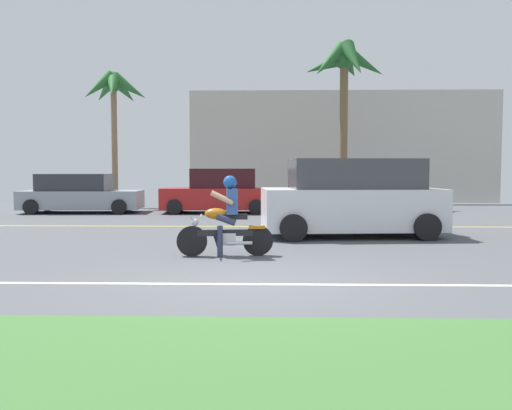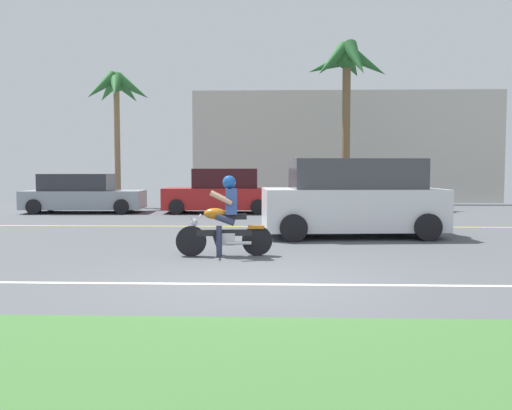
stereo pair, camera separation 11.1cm
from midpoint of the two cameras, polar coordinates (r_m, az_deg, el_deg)
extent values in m
cube|color=#4C4F54|center=(11.14, 0.66, -4.92)|extent=(56.00, 30.00, 0.04)
cube|color=#3D6B33|center=(4.24, -1.78, -18.84)|extent=(56.00, 3.80, 0.06)
cube|color=silver|center=(7.95, 0.09, -8.28)|extent=(50.40, 0.12, 0.01)
cube|color=yellow|center=(15.83, 1.07, -2.25)|extent=(50.40, 0.12, 0.01)
cylinder|color=black|center=(10.49, -6.49, -3.77)|extent=(0.59, 0.14, 0.58)
cylinder|color=black|center=(10.50, 0.41, -3.74)|extent=(0.59, 0.14, 0.58)
cylinder|color=#B7BAC1|center=(10.46, -5.97, -2.46)|extent=(0.26, 0.07, 0.51)
cube|color=black|center=(10.46, -3.04, -2.92)|extent=(1.06, 0.20, 0.12)
cube|color=#B7BAC1|center=(10.48, -2.77, -3.55)|extent=(0.33, 0.22, 0.23)
ellipsoid|color=#B76614|center=(10.42, -4.01, -0.91)|extent=(0.43, 0.23, 0.21)
cube|color=black|center=(10.43, -1.98, -1.22)|extent=(0.48, 0.26, 0.10)
cube|color=#B76614|center=(10.47, 0.31, -2.32)|extent=(0.32, 0.18, 0.06)
cylinder|color=#B7BAC1|center=(10.43, -5.55, -1.15)|extent=(0.09, 0.60, 0.03)
sphere|color=#B7BAC1|center=(10.45, -6.19, -1.79)|extent=(0.14, 0.14, 0.14)
cylinder|color=#B7BAC1|center=(10.37, -1.53, -4.00)|extent=(0.49, 0.11, 0.07)
cube|color=#334C8C|center=(10.41, -2.30, 0.38)|extent=(0.24, 0.33, 0.49)
sphere|color=#194C9E|center=(10.39, -2.52, 2.41)|extent=(0.25, 0.25, 0.25)
cylinder|color=#2D334C|center=(10.53, -2.95, -1.44)|extent=(0.40, 0.16, 0.24)
cylinder|color=#2D334C|center=(10.34, -2.93, -1.54)|extent=(0.40, 0.16, 0.24)
cylinder|color=#2D334C|center=(10.34, -3.57, -3.83)|extent=(0.12, 0.12, 0.59)
cylinder|color=#2D334C|center=(10.60, -3.78, -3.84)|extent=(0.21, 0.13, 0.33)
cylinder|color=tan|center=(10.60, -3.38, 0.83)|extent=(0.45, 0.13, 0.27)
cylinder|color=tan|center=(10.21, -3.37, 0.72)|extent=(0.45, 0.13, 0.27)
cube|color=silver|center=(13.73, 10.18, -0.40)|extent=(4.50, 2.33, 1.01)
cube|color=#414147|center=(13.71, 10.58, 3.23)|extent=(3.27, 1.95, 0.73)
cylinder|color=black|center=(15.12, 15.11, -1.46)|extent=(0.66, 0.27, 0.64)
cylinder|color=black|center=(14.46, 3.23, -1.57)|extent=(0.66, 0.27, 0.64)
cylinder|color=black|center=(13.28, 17.73, -2.22)|extent=(0.66, 0.27, 0.64)
cylinder|color=black|center=(12.53, 4.19, -2.40)|extent=(0.66, 0.27, 0.64)
cylinder|color=black|center=(14.41, 19.03, -0.15)|extent=(0.25, 0.59, 0.58)
cube|color=#8C939E|center=(21.94, -17.35, 0.55)|extent=(4.55, 1.97, 0.69)
cube|color=#2D2F36|center=(21.99, -18.05, 2.28)|extent=(2.67, 1.63, 0.64)
cylinder|color=black|center=(21.64, -22.08, -0.18)|extent=(0.57, 0.21, 0.56)
cylinder|color=black|center=(20.70, -13.75, -0.18)|extent=(0.57, 0.21, 0.56)
cylinder|color=black|center=(23.27, -20.53, 0.11)|extent=(0.57, 0.21, 0.56)
cylinder|color=black|center=(22.40, -12.76, 0.13)|extent=(0.57, 0.21, 0.56)
cube|color=#AD1E1E|center=(20.86, -3.73, 0.70)|extent=(4.21, 1.78, 0.80)
cube|color=#351116|center=(20.82, -3.06, 2.81)|extent=(2.45, 1.51, 0.74)
cylinder|color=black|center=(21.66, 0.41, 0.10)|extent=(0.56, 0.19, 0.56)
cylinder|color=black|center=(21.88, -7.48, 0.10)|extent=(0.56, 0.19, 0.56)
cylinder|color=black|center=(19.97, 0.38, -0.21)|extent=(0.56, 0.19, 0.56)
cylinder|color=black|center=(20.21, -8.17, -0.20)|extent=(0.56, 0.19, 0.56)
cylinder|color=#846B4C|center=(24.86, -14.18, 6.00)|extent=(0.26, 0.26, 5.37)
sphere|color=#28662D|center=(25.11, -14.28, 12.14)|extent=(0.67, 0.67, 0.67)
cone|color=#28662D|center=(24.87, -12.63, 11.82)|extent=(1.71, 0.64, 1.38)
cone|color=#28662D|center=(25.66, -13.21, 11.56)|extent=(1.20, 1.80, 1.33)
cone|color=#28662D|center=(25.73, -15.04, 11.51)|extent=(1.61, 1.64, 1.32)
cone|color=#28662D|center=(24.73, -15.78, 11.82)|extent=(1.56, 1.59, 1.49)
cone|color=#28662D|center=(24.36, -14.37, 11.97)|extent=(0.95, 1.78, 1.38)
cylinder|color=brown|center=(23.80, 9.52, 7.36)|extent=(0.35, 0.35, 6.36)
sphere|color=#235B28|center=(24.21, 9.61, 14.89)|extent=(0.90, 0.90, 0.90)
cone|color=#235B28|center=(24.32, 11.63, 14.31)|extent=(1.97, 0.72, 1.53)
cone|color=#235B28|center=(24.97, 10.15, 14.05)|extent=(1.41, 2.09, 1.20)
cone|color=#235B28|center=(24.44, 7.66, 14.30)|extent=(2.08, 1.45, 1.14)
cone|color=#235B28|center=(23.61, 8.08, 14.67)|extent=(1.90, 1.64, 1.73)
cone|color=#235B28|center=(23.44, 10.58, 14.73)|extent=(1.24, 1.91, 1.82)
cube|color=#BCB7AD|center=(29.25, 9.14, 5.87)|extent=(15.29, 4.00, 5.53)
camera|label=1|loc=(0.06, -89.74, 0.02)|focal=38.26mm
camera|label=2|loc=(0.06, 90.26, -0.02)|focal=38.26mm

